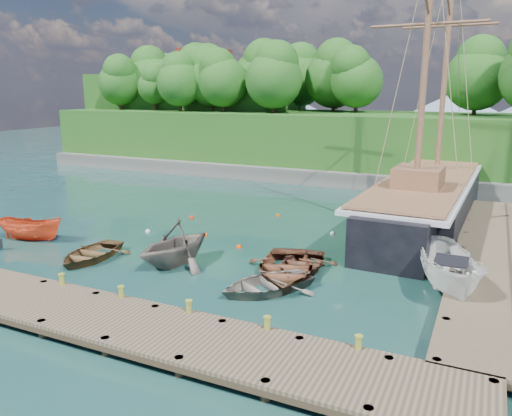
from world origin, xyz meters
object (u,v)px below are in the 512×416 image
at_px(rowboat_4, 301,271).
at_px(schooner, 425,202).
at_px(motorboat_orange, 32,240).
at_px(rowboat_2, 285,277).
at_px(cabin_boat_white, 448,293).
at_px(rowboat_1, 175,264).
at_px(rowboat_3, 266,291).
at_px(rowboat_0, 91,259).

height_order(rowboat_4, schooner, schooner).
bearing_deg(schooner, motorboat_orange, -141.58).
distance_m(rowboat_2, cabin_boat_white, 6.89).
relative_size(rowboat_1, rowboat_4, 1.10).
relative_size(rowboat_2, schooner, 0.18).
xyz_separation_m(rowboat_2, rowboat_4, (0.35, 1.12, 0.00)).
xyz_separation_m(rowboat_4, motorboat_orange, (-15.30, -1.88, 0.00)).
height_order(rowboat_3, schooner, schooner).
distance_m(rowboat_2, rowboat_4, 1.17).
distance_m(rowboat_3, motorboat_orange, 14.85).
height_order(rowboat_0, motorboat_orange, motorboat_orange).
bearing_deg(rowboat_1, cabin_boat_white, 19.18).
bearing_deg(rowboat_2, cabin_boat_white, -9.01).
height_order(rowboat_4, cabin_boat_white, cabin_boat_white).
bearing_deg(motorboat_orange, schooner, -66.62).
height_order(rowboat_1, rowboat_3, rowboat_1).
relative_size(rowboat_0, rowboat_2, 0.79).
distance_m(rowboat_1, cabin_boat_white, 12.39).
height_order(rowboat_2, rowboat_3, rowboat_2).
xyz_separation_m(rowboat_0, motorboat_orange, (-5.29, 1.08, 0.00)).
bearing_deg(motorboat_orange, rowboat_4, -95.89).
bearing_deg(schooner, rowboat_3, -104.11).
xyz_separation_m(cabin_boat_white, schooner, (-2.49, 12.15, 1.17)).
relative_size(rowboat_4, schooner, 0.14).
bearing_deg(motorboat_orange, rowboat_2, -99.99).
relative_size(rowboat_4, cabin_boat_white, 0.73).
relative_size(rowboat_1, cabin_boat_white, 0.80).
relative_size(motorboat_orange, schooner, 0.13).
bearing_deg(rowboat_3, rowboat_2, 120.13).
relative_size(rowboat_0, schooner, 0.14).
bearing_deg(rowboat_4, rowboat_1, -166.14).
bearing_deg(schooner, cabin_boat_white, -76.26).
bearing_deg(rowboat_1, rowboat_3, -1.95).
distance_m(rowboat_0, rowboat_4, 10.43).
bearing_deg(rowboat_0, rowboat_1, 11.04).
xyz_separation_m(rowboat_1, rowboat_4, (5.82, 1.72, 0.00)).
bearing_deg(motorboat_orange, cabin_boat_white, -97.71).
bearing_deg(rowboat_4, motorboat_orange, -175.57).
xyz_separation_m(motorboat_orange, cabin_boat_white, (21.73, 1.97, 0.00)).
xyz_separation_m(rowboat_3, motorboat_orange, (-14.82, 1.04, 0.00)).
distance_m(cabin_boat_white, schooner, 12.45).
bearing_deg(rowboat_0, rowboat_3, -5.30).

